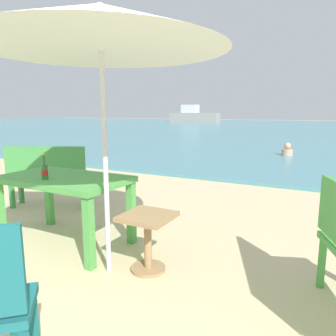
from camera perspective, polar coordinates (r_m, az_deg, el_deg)
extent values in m
plane|color=beige|center=(2.66, -27.04, -24.08)|extent=(120.00, 120.00, 0.00)
cube|color=teal|center=(31.29, 24.56, 6.63)|extent=(120.00, 50.00, 0.08)
cube|color=#4C9E47|center=(3.59, -18.39, -1.93)|extent=(1.40, 0.80, 0.06)
cube|color=#4C9E47|center=(3.97, -28.15, -7.18)|extent=(0.08, 0.08, 0.70)
cube|color=#4C9E47|center=(3.03, -14.12, -11.43)|extent=(0.08, 0.08, 0.70)
cube|color=#4C9E47|center=(4.36, -20.75, -5.13)|extent=(0.08, 0.08, 0.70)
cube|color=#4C9E47|center=(3.53, -6.69, -8.06)|extent=(0.08, 0.08, 0.70)
cylinder|color=#2D662D|center=(3.49, -21.47, -0.65)|extent=(0.06, 0.06, 0.16)
cone|color=#2D662D|center=(3.48, -21.55, 0.60)|extent=(0.06, 0.06, 0.03)
cylinder|color=#2D662D|center=(3.47, -21.61, 1.54)|extent=(0.03, 0.03, 0.09)
cylinder|color=red|center=(3.49, -21.46, -0.78)|extent=(0.07, 0.07, 0.05)
cylinder|color=gold|center=(3.46, -21.66, 2.32)|extent=(0.03, 0.03, 0.01)
cylinder|color=silver|center=(2.76, -11.38, 3.73)|extent=(0.04, 0.04, 2.30)
cone|color=white|center=(2.82, -12.13, 23.71)|extent=(2.10, 2.10, 0.36)
cube|color=#9E7A51|center=(2.87, -3.73, -8.75)|extent=(0.44, 0.44, 0.04)
cylinder|color=#9E7A51|center=(2.97, -3.67, -13.69)|extent=(0.07, 0.07, 0.50)
cylinder|color=#9E7A51|center=(3.07, -3.62, -17.71)|extent=(0.32, 0.32, 0.03)
cube|color=#196066|center=(2.19, -23.52, -25.06)|extent=(0.06, 0.06, 0.42)
cube|color=#4C9E47|center=(3.01, 26.11, -15.19)|extent=(0.06, 0.06, 0.42)
cube|color=#3D8C42|center=(5.18, -20.56, -1.64)|extent=(1.24, 0.85, 0.05)
cube|color=#3D8C42|center=(4.98, -21.45, 1.14)|extent=(1.10, 0.56, 0.44)
cube|color=#3D8C42|center=(5.18, -14.15, -4.00)|extent=(0.06, 0.06, 0.42)
cube|color=#3D8C42|center=(5.58, -25.10, -3.64)|extent=(0.06, 0.06, 0.42)
cube|color=#3D8C42|center=(4.92, -15.04, -4.78)|extent=(0.06, 0.06, 0.42)
cube|color=#3D8C42|center=(5.34, -26.45, -4.34)|extent=(0.06, 0.06, 0.42)
cylinder|color=tan|center=(10.76, 20.79, 2.69)|extent=(0.34, 0.34, 0.20)
sphere|color=tan|center=(10.74, 20.86, 3.78)|extent=(0.21, 0.21, 0.21)
cube|color=gray|center=(39.73, 4.78, 9.03)|extent=(6.22, 1.70, 1.27)
cube|color=silver|center=(39.95, 4.04, 10.67)|extent=(1.98, 1.27, 0.99)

